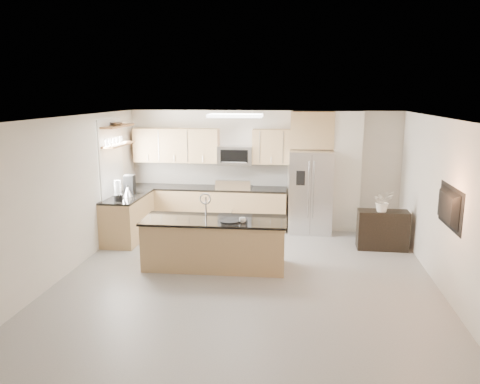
# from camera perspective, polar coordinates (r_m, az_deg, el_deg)

# --- Properties ---
(floor) EXTENTS (6.50, 6.50, 0.00)m
(floor) POSITION_cam_1_polar(r_m,az_deg,el_deg) (7.74, 0.80, -10.59)
(floor) COLOR #9C9A95
(floor) RESTS_ON ground
(ceiling) EXTENTS (6.00, 6.50, 0.02)m
(ceiling) POSITION_cam_1_polar(r_m,az_deg,el_deg) (7.16, 0.86, 9.02)
(ceiling) COLOR silver
(ceiling) RESTS_ON wall_back
(wall_back) EXTENTS (6.00, 0.02, 2.60)m
(wall_back) POSITION_cam_1_polar(r_m,az_deg,el_deg) (10.52, 2.83, 2.81)
(wall_back) COLOR beige
(wall_back) RESTS_ON floor
(wall_front) EXTENTS (6.00, 0.02, 2.60)m
(wall_front) POSITION_cam_1_polar(r_m,az_deg,el_deg) (4.27, -4.19, -11.00)
(wall_front) COLOR beige
(wall_front) RESTS_ON floor
(wall_left) EXTENTS (0.02, 6.50, 2.60)m
(wall_left) POSITION_cam_1_polar(r_m,az_deg,el_deg) (8.23, -20.42, -0.50)
(wall_left) COLOR beige
(wall_left) RESTS_ON floor
(wall_right) EXTENTS (0.02, 6.50, 2.60)m
(wall_right) POSITION_cam_1_polar(r_m,az_deg,el_deg) (7.62, 23.87, -1.72)
(wall_right) COLOR beige
(wall_right) RESTS_ON floor
(back_counter) EXTENTS (3.55, 0.66, 1.44)m
(back_counter) POSITION_cam_1_polar(r_m,az_deg,el_deg) (10.54, -4.02, -1.78)
(back_counter) COLOR tan
(back_counter) RESTS_ON floor
(left_counter) EXTENTS (0.66, 1.50, 0.92)m
(left_counter) POSITION_cam_1_polar(r_m,az_deg,el_deg) (9.93, -13.49, -3.02)
(left_counter) COLOR tan
(left_counter) RESTS_ON floor
(range) EXTENTS (0.76, 0.64, 1.14)m
(range) POSITION_cam_1_polar(r_m,az_deg,el_deg) (10.42, -0.65, -1.90)
(range) COLOR black
(range) RESTS_ON floor
(upper_cabinets) EXTENTS (3.50, 0.33, 0.75)m
(upper_cabinets) POSITION_cam_1_polar(r_m,az_deg,el_deg) (10.47, -4.38, 5.65)
(upper_cabinets) COLOR tan
(upper_cabinets) RESTS_ON wall_back
(microwave) EXTENTS (0.76, 0.40, 0.40)m
(microwave) POSITION_cam_1_polar(r_m,az_deg,el_deg) (10.33, -0.57, 4.51)
(microwave) COLOR silver
(microwave) RESTS_ON upper_cabinets
(refrigerator) EXTENTS (0.92, 0.78, 1.78)m
(refrigerator) POSITION_cam_1_polar(r_m,az_deg,el_deg) (10.19, 8.58, 0.06)
(refrigerator) COLOR silver
(refrigerator) RESTS_ON floor
(partition_column) EXTENTS (0.60, 0.30, 2.60)m
(partition_column) POSITION_cam_1_polar(r_m,az_deg,el_deg) (10.39, 12.83, 2.41)
(partition_column) COLOR white
(partition_column) RESTS_ON floor
(window) EXTENTS (0.04, 1.15, 1.65)m
(window) POSITION_cam_1_polar(r_m,az_deg,el_deg) (9.81, -15.48, 3.80)
(window) COLOR white
(window) RESTS_ON wall_left
(shelf_lower) EXTENTS (0.30, 1.20, 0.04)m
(shelf_lower) POSITION_cam_1_polar(r_m,az_deg,el_deg) (9.81, -14.67, 5.61)
(shelf_lower) COLOR #9B653E
(shelf_lower) RESTS_ON wall_left
(shelf_upper) EXTENTS (0.30, 1.20, 0.04)m
(shelf_upper) POSITION_cam_1_polar(r_m,az_deg,el_deg) (9.78, -14.78, 7.77)
(shelf_upper) COLOR #9B653E
(shelf_upper) RESTS_ON wall_left
(ceiling_fixture) EXTENTS (1.00, 0.50, 0.06)m
(ceiling_fixture) POSITION_cam_1_polar(r_m,az_deg,el_deg) (8.80, -0.58, 9.30)
(ceiling_fixture) COLOR white
(ceiling_fixture) RESTS_ON ceiling
(island) EXTENTS (2.49, 0.96, 1.28)m
(island) POSITION_cam_1_polar(r_m,az_deg,el_deg) (8.15, -3.11, -6.20)
(island) COLOR tan
(island) RESTS_ON floor
(credenza) EXTENTS (0.95, 0.40, 0.76)m
(credenza) POSITION_cam_1_polar(r_m,az_deg,el_deg) (9.47, 16.98, -4.45)
(credenza) COLOR black
(credenza) RESTS_ON floor
(cup) EXTENTS (0.13, 0.13, 0.09)m
(cup) POSITION_cam_1_polar(r_m,az_deg,el_deg) (7.78, 0.29, -3.45)
(cup) COLOR white
(cup) RESTS_ON island
(platter) EXTENTS (0.39, 0.39, 0.02)m
(platter) POSITION_cam_1_polar(r_m,az_deg,el_deg) (7.87, -1.26, -3.54)
(platter) COLOR black
(platter) RESTS_ON island
(blender) EXTENTS (0.17, 0.17, 0.40)m
(blender) POSITION_cam_1_polar(r_m,az_deg,el_deg) (9.37, -14.66, 0.02)
(blender) COLOR black
(blender) RESTS_ON left_counter
(kettle) EXTENTS (0.19, 0.19, 0.24)m
(kettle) POSITION_cam_1_polar(r_m,az_deg,el_deg) (9.71, -13.54, 0.07)
(kettle) COLOR silver
(kettle) RESTS_ON left_counter
(coffee_maker) EXTENTS (0.23, 0.27, 0.38)m
(coffee_maker) POSITION_cam_1_polar(r_m,az_deg,el_deg) (9.99, -13.33, 0.87)
(coffee_maker) COLOR black
(coffee_maker) RESTS_ON left_counter
(bowl) EXTENTS (0.49, 0.49, 0.09)m
(bowl) POSITION_cam_1_polar(r_m,az_deg,el_deg) (9.78, -14.80, 8.14)
(bowl) COLOR silver
(bowl) RESTS_ON shelf_upper
(flower_vase) EXTENTS (0.69, 0.64, 0.62)m
(flower_vase) POSITION_cam_1_polar(r_m,az_deg,el_deg) (9.23, 17.05, -0.45)
(flower_vase) COLOR white
(flower_vase) RESTS_ON credenza
(television) EXTENTS (0.14, 1.08, 0.62)m
(television) POSITION_cam_1_polar(r_m,az_deg,el_deg) (7.40, 23.66, -1.69)
(television) COLOR black
(television) RESTS_ON wall_right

